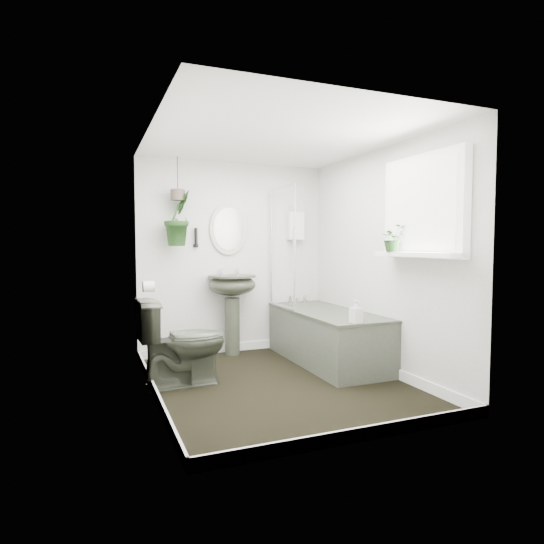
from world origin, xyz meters
name	(u,v)px	position (x,y,z in m)	size (l,w,h in m)	color
floor	(278,384)	(0.00, 0.00, -0.01)	(2.30, 2.80, 0.02)	black
ceiling	(278,136)	(0.00, 0.00, 2.31)	(2.30, 2.80, 0.02)	white
wall_back	(234,258)	(0.00, 1.41, 1.15)	(2.30, 0.02, 2.30)	silver
wall_front	(362,271)	(0.00, -1.41, 1.15)	(2.30, 0.02, 2.30)	silver
wall_left	(151,264)	(-1.16, 0.00, 1.15)	(0.02, 2.80, 2.30)	silver
wall_right	(382,261)	(1.16, 0.00, 1.15)	(0.02, 2.80, 2.30)	silver
skirting	(278,378)	(0.00, 0.00, 0.05)	(2.30, 2.80, 0.10)	white
bathtub	(327,336)	(0.80, 0.50, 0.29)	(0.72, 1.72, 0.58)	#33382B
bath_screen	(282,247)	(0.47, 0.99, 1.28)	(0.04, 0.72, 1.40)	silver
shower_box	(295,226)	(0.80, 1.34, 1.55)	(0.20, 0.10, 0.35)	white
oval_mirror	(229,229)	(-0.07, 1.37, 1.50)	(0.46, 0.03, 0.62)	beige
wall_sconce	(196,237)	(-0.47, 1.36, 1.40)	(0.04, 0.04, 0.22)	black
toilet_roll_holder	(148,286)	(-1.10, 0.70, 0.90)	(0.11, 0.11, 0.11)	white
window_recess	(424,206)	(1.09, -0.70, 1.65)	(0.08, 1.00, 0.90)	white
window_sill	(416,254)	(1.02, -0.70, 1.23)	(0.18, 1.00, 0.04)	white
window_blinds	(419,206)	(1.04, -0.70, 1.65)	(0.01, 0.86, 0.76)	white
toilet	(182,342)	(-0.85, 0.29, 0.41)	(0.46, 0.80, 0.82)	#33382B
pedestal_sink	(232,315)	(-0.07, 1.24, 0.48)	(0.56, 0.48, 0.96)	#33382B
sill_plant	(392,238)	(0.97, -0.43, 1.37)	(0.22, 0.19, 0.25)	black
hanging_plant	(178,218)	(-0.70, 1.25, 1.61)	(0.35, 0.28, 0.63)	black
soap_bottle	(356,312)	(0.67, -0.29, 0.69)	(0.10, 0.10, 0.21)	black
hanging_pot	(178,195)	(-0.70, 1.25, 1.87)	(0.16, 0.16, 0.12)	#4F3F35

